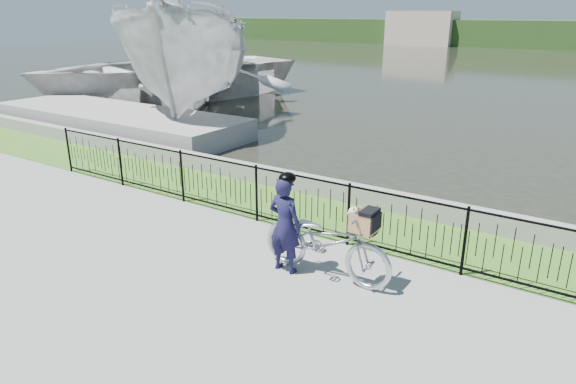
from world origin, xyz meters
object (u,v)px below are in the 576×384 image
Objects in this scene: cyclist at (285,223)px; boat_far at (165,71)px; boat_near at (193,58)px; dock at (117,120)px; bicycle_rig at (326,241)px.

cyclist is 0.11× the size of boat_far.
cyclist is 13.18m from boat_near.
dock is 0.86× the size of boat_near.
boat_far is at bearing 141.90° from cyclist.
dock is 7.02m from boat_far.
cyclist is (-0.64, -0.19, 0.22)m from bicycle_rig.
boat_near reaches higher than boat_far.
boat_far reaches higher than dock.
boat_far is (-14.92, 11.00, 0.70)m from bicycle_rig.
cyclist is (10.60, -5.29, 0.46)m from dock.
dock is 12.34m from bicycle_rig.
dock is at bearing -101.77° from boat_near.
boat_far reaches higher than bicycle_rig.
cyclist is 0.14× the size of boat_near.
cyclist reaches higher than dock.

